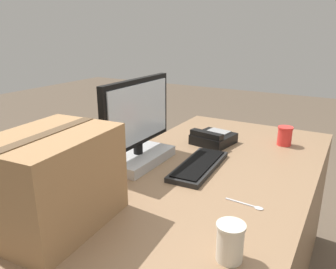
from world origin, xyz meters
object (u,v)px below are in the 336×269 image
(keyboard, at_px, (199,166))
(desk_phone, at_px, (213,138))
(paper_cup_left, at_px, (230,242))
(monitor, at_px, (138,132))
(paper_cup_right, at_px, (285,136))
(cardboard_box, at_px, (53,180))
(spoon, at_px, (250,206))

(keyboard, xyz_separation_m, desk_phone, (0.35, 0.08, 0.02))
(paper_cup_left, bearing_deg, monitor, 54.11)
(paper_cup_left, height_order, paper_cup_right, paper_cup_left)
(desk_phone, distance_m, cardboard_box, 1.00)
(paper_cup_right, bearing_deg, cardboard_box, 157.34)
(desk_phone, relative_size, cardboard_box, 0.55)
(paper_cup_right, height_order, spoon, paper_cup_right)
(monitor, xyz_separation_m, paper_cup_left, (-0.44, -0.61, -0.10))
(keyboard, distance_m, paper_cup_right, 0.59)
(paper_cup_right, xyz_separation_m, spoon, (-0.73, -0.03, -0.05))
(paper_cup_right, bearing_deg, keyboard, 152.56)
(monitor, height_order, paper_cup_right, monitor)
(monitor, distance_m, paper_cup_right, 0.82)
(spoon, relative_size, cardboard_box, 0.34)
(paper_cup_left, xyz_separation_m, cardboard_box, (-0.11, 0.54, 0.10))
(paper_cup_left, distance_m, cardboard_box, 0.56)
(keyboard, height_order, spoon, keyboard)
(keyboard, xyz_separation_m, paper_cup_right, (0.52, -0.27, 0.04))
(paper_cup_right, bearing_deg, monitor, 137.58)
(cardboard_box, bearing_deg, desk_phone, -7.85)
(keyboard, height_order, desk_phone, desk_phone)
(monitor, relative_size, keyboard, 1.17)
(keyboard, distance_m, paper_cup_left, 0.62)
(paper_cup_right, bearing_deg, paper_cup_left, -176.52)
(paper_cup_left, bearing_deg, cardboard_box, 101.72)
(monitor, height_order, paper_cup_left, monitor)
(monitor, distance_m, desk_phone, 0.49)
(spoon, bearing_deg, paper_cup_left, -80.48)
(keyboard, height_order, paper_cup_right, paper_cup_right)
(spoon, bearing_deg, desk_phone, 127.70)
(keyboard, bearing_deg, spoon, -128.60)
(keyboard, bearing_deg, desk_phone, 9.09)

